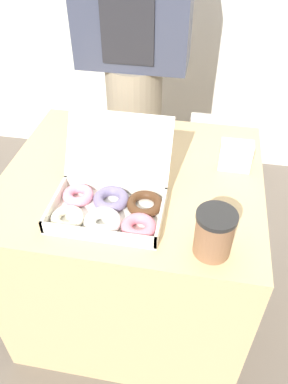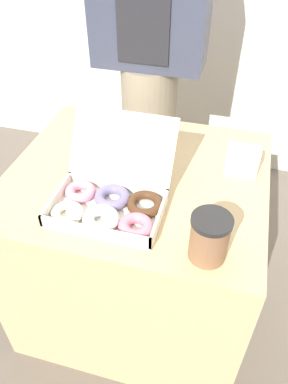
{
  "view_description": "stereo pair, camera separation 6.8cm",
  "coord_description": "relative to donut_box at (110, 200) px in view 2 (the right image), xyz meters",
  "views": [
    {
      "loc": [
        0.21,
        -0.93,
        1.48
      ],
      "look_at": [
        0.07,
        -0.16,
        0.8
      ],
      "focal_mm": 35.0,
      "sensor_mm": 36.0,
      "label": 1
    },
    {
      "loc": [
        0.27,
        -0.91,
        1.48
      ],
      "look_at": [
        0.07,
        -0.16,
        0.8
      ],
      "focal_mm": 35.0,
      "sensor_mm": 36.0,
      "label": 2
    }
  ],
  "objects": [
    {
      "name": "coffee_cup",
      "position": [
        0.29,
        -0.1,
        0.03
      ],
      "size": [
        0.1,
        0.1,
        0.13
      ],
      "color": "#8C6042",
      "rests_on": "table"
    },
    {
      "name": "napkin_holder",
      "position": [
        0.35,
        0.27,
        0.02
      ],
      "size": [
        0.1,
        0.05,
        0.1
      ],
      "color": "silver",
      "rests_on": "table"
    },
    {
      "name": "person_customer",
      "position": [
        -0.09,
        0.78,
        0.11
      ],
      "size": [
        0.46,
        0.25,
        1.61
      ],
      "color": "gray",
      "rests_on": "ground_plane"
    },
    {
      "name": "donut_box",
      "position": [
        0.0,
        0.0,
        0.0
      ],
      "size": [
        0.33,
        0.34,
        0.21
      ],
      "color": "white",
      "rests_on": "table"
    },
    {
      "name": "table",
      "position": [
        0.03,
        0.18,
        -0.4
      ],
      "size": [
        0.84,
        0.73,
        0.73
      ],
      "color": "tan",
      "rests_on": "ground_plane"
    },
    {
      "name": "ground_plane",
      "position": [
        0.03,
        0.18,
        -0.76
      ],
      "size": [
        14.0,
        14.0,
        0.0
      ],
      "primitive_type": "plane",
      "color": "#665B51"
    }
  ]
}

